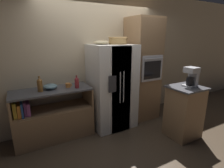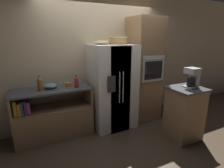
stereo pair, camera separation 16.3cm
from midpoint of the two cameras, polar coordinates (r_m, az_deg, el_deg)
The scene contains 13 objects.
ground_plane at distance 3.87m, azimuth 0.27°, elevation -13.53°, with size 20.00×20.00×0.00m, color #4C3D2D.
wall_back at distance 3.82m, azimuth -2.68°, elevation 8.32°, with size 12.00×0.06×2.80m.
counter_left at distance 3.54m, azimuth -17.35°, elevation -10.81°, with size 1.38×0.57×0.94m.
refrigerator at distance 3.61m, azimuth 1.40°, elevation -0.89°, with size 0.87×0.77×1.71m.
wall_oven at distance 4.02m, azimuth 11.47°, elevation 4.55°, with size 0.66×0.68×2.26m.
island_counter at distance 3.56m, azimuth 23.78°, elevation -8.74°, with size 0.59×0.55×0.99m.
wicker_basket at distance 3.52m, azimuth 3.44°, elevation 14.05°, with size 0.37×0.37×0.14m.
fruit_bowl at distance 3.47m, azimuth -2.01°, elevation 13.43°, with size 0.32×0.32×0.08m.
bottle_tall at distance 3.26m, azimuth -21.17°, elevation 0.10°, with size 0.09×0.09×0.27m.
bottle_short at distance 3.27m, azimuth -10.14°, elevation 0.68°, with size 0.08×0.08×0.24m.
mug at distance 3.37m, azimuth -12.80°, elevation -0.21°, with size 0.12×0.09×0.08m.
mixing_bowl at distance 3.36m, azimuth -18.16°, elevation -0.53°, with size 0.25×0.25×0.09m.
coffee_maker at distance 3.41m, azimuth 26.09°, elevation 2.11°, with size 0.20×0.21×0.35m.
Camera 2 is at (-1.41, -3.08, 1.87)m, focal length 28.00 mm.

